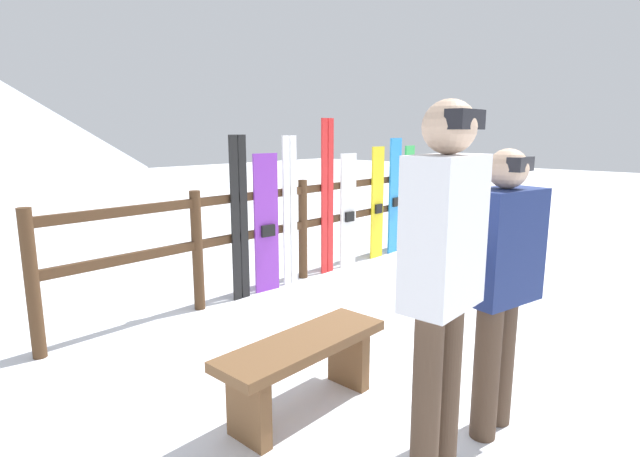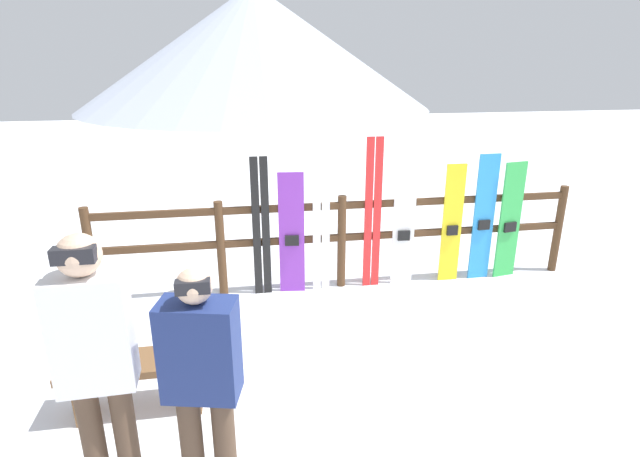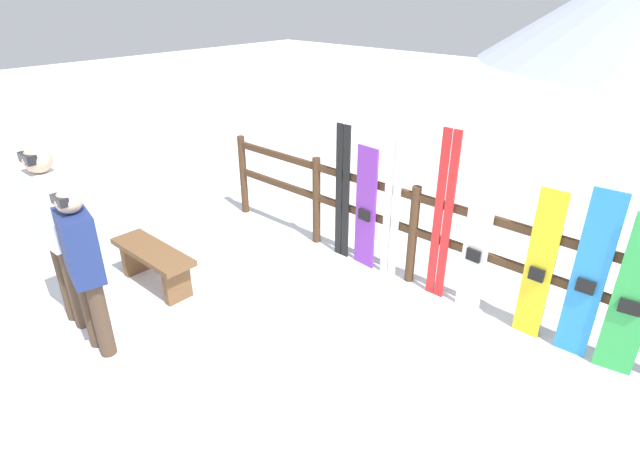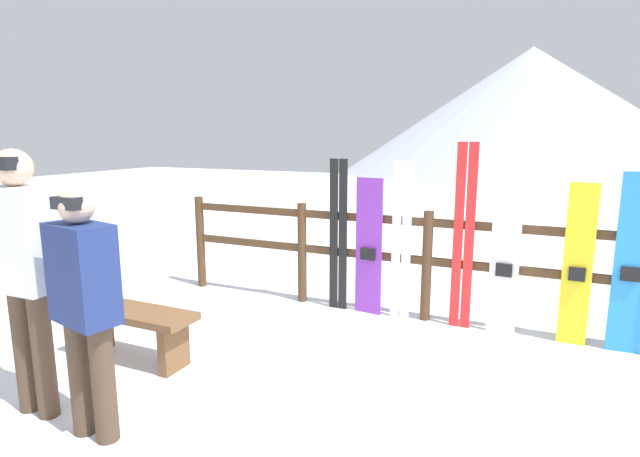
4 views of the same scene
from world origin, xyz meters
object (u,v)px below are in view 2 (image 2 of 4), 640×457
Objects in this scene: ski_pair_white at (321,225)px; snowboard_yellow at (452,224)px; person_white at (96,357)px; person_navy at (202,373)px; snowboard_purple at (292,234)px; bench at (139,374)px; ski_pair_red at (373,214)px; snowboard_blue at (484,218)px; ski_pair_black at (261,228)px; snowboard_green at (510,221)px; snowboard_white at (404,230)px.

snowboard_yellow is at bearing -0.12° from ski_pair_white.
ski_pair_white is at bearing 57.80° from person_white.
snowboard_purple is at bearing 73.50° from person_navy.
ski_pair_red is (2.35, 1.89, 0.57)m from bench.
person_navy is 4.23m from snowboard_blue.
ski_pair_black is 1.11× the size of snowboard_green.
ski_pair_red is 1.15× the size of snowboard_blue.
snowboard_green is (2.68, 0.00, 0.01)m from snowboard_purple.
ski_pair_red is 1.74m from snowboard_green.
ski_pair_white reaches higher than bench.
snowboard_blue is (3.73, 2.76, -0.27)m from person_white.
snowboard_blue is at bearing 0.00° from snowboard_purple.
bench is 0.72× the size of person_navy.
ski_pair_white is (1.74, 1.89, 0.48)m from bench.
ski_pair_red reaches higher than snowboard_purple.
ski_pair_black is 3.03m from snowboard_green.
person_navy reaches higher than snowboard_yellow.
ski_pair_black reaches higher than ski_pair_white.
person_white is at bearing -134.66° from snowboard_white.
snowboard_green is (4.08, 1.89, 0.40)m from bench.
ski_pair_white reaches higher than snowboard_yellow.
snowboard_yellow is at bearing 45.35° from person_navy.
snowboard_white is 0.95× the size of snowboard_yellow.
snowboard_purple is 0.98× the size of snowboard_yellow.
person_navy is 1.09× the size of snowboard_purple.
snowboard_blue is (2.68, -0.00, -0.03)m from ski_pair_black.
ski_pair_black is at bearing 80.18° from person_navy.
snowboard_purple is (0.34, -0.00, -0.10)m from ski_pair_black.
ski_pair_red is (1.78, 2.80, 0.00)m from person_navy.
ski_pair_red reaches higher than ski_pair_white.
ski_pair_red is at bearing 38.88° from bench.
ski_pair_white is at bearing 179.80° from snowboard_white.
person_navy is (0.57, -0.91, 0.57)m from bench.
snowboard_purple is 2.68m from snowboard_green.
ski_pair_red is 0.43m from snowboard_white.
snowboard_yellow is at bearing -179.99° from snowboard_blue.
snowboard_yellow is 1.00× the size of snowboard_green.
ski_pair_black reaches higher than snowboard_white.
person_white is (-0.57, 0.03, 0.15)m from person_navy.
snowboard_purple is 0.98× the size of snowboard_green.
snowboard_green is (1.73, -0.00, -0.17)m from ski_pair_red.
snowboard_yellow is (0.99, -0.00, -0.17)m from ski_pair_red.
person_white reaches higher than snowboard_yellow.
person_white is at bearing 176.52° from person_navy.
ski_pair_white is (0.34, 0.00, 0.09)m from snowboard_purple.
ski_pair_white is 1.10× the size of snowboard_yellow.
snowboard_white is (2.73, 2.76, -0.36)m from person_white.
ski_pair_red is (0.61, 0.00, 0.09)m from ski_pair_white.
snowboard_blue reaches higher than snowboard_green.
snowboard_green reaches higher than snowboard_white.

